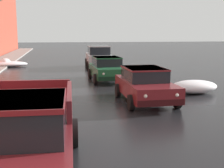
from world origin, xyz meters
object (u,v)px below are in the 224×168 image
at_px(sedan_maroon_parked_kerbside_close, 145,84).
at_px(suv_silver_parked_far_down_block, 98,56).
at_px(sedan_green_parked_kerbside_mid, 107,68).
at_px(pickup_truck_maroon_approaching_near_lane, 19,137).

relative_size(sedan_maroon_parked_kerbside_close, suv_silver_parked_far_down_block, 0.89).
xyz_separation_m(sedan_green_parked_kerbside_mid, suv_silver_parked_far_down_block, (0.49, 6.85, 0.24)).
bearing_deg(suv_silver_parked_far_down_block, pickup_truck_maroon_approaching_near_lane, -102.80).
relative_size(pickup_truck_maroon_approaching_near_lane, sedan_maroon_parked_kerbside_close, 1.30).
distance_m(pickup_truck_maroon_approaching_near_lane, sedan_maroon_parked_kerbside_close, 7.41).
distance_m(pickup_truck_maroon_approaching_near_lane, sedan_green_parked_kerbside_mid, 12.48).
bearing_deg(sedan_maroon_parked_kerbside_close, sedan_green_parked_kerbside_mid, 95.34).
distance_m(sedan_maroon_parked_kerbside_close, suv_silver_parked_far_down_block, 12.72).
height_order(pickup_truck_maroon_approaching_near_lane, sedan_green_parked_kerbside_mid, pickup_truck_maroon_approaching_near_lane).
height_order(pickup_truck_maroon_approaching_near_lane, suv_silver_parked_far_down_block, suv_silver_parked_far_down_block).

